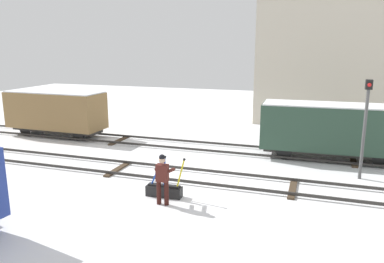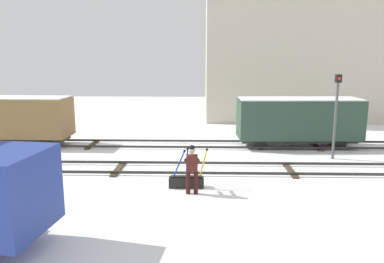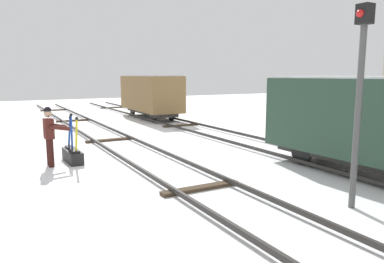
# 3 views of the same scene
# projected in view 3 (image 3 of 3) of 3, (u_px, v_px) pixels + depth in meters

# --- Properties ---
(ground_plane) EXTENTS (60.00, 60.00, 0.00)m
(ground_plane) POSITION_uv_depth(u_px,v_px,m) (144.00, 159.00, 11.23)
(ground_plane) COLOR white
(track_main_line) EXTENTS (44.00, 1.94, 0.18)m
(track_main_line) POSITION_uv_depth(u_px,v_px,m) (143.00, 155.00, 11.22)
(track_main_line) COLOR #2D2B28
(track_main_line) RESTS_ON ground_plane
(track_siding_near) EXTENTS (44.00, 1.94, 0.18)m
(track_siding_near) POSITION_uv_depth(u_px,v_px,m) (254.00, 143.00, 13.29)
(track_siding_near) COLOR #2D2B28
(track_siding_near) RESTS_ON ground_plane
(switch_lever_frame) EXTENTS (1.40, 0.40, 1.45)m
(switch_lever_frame) POSITION_uv_depth(u_px,v_px,m) (73.00, 154.00, 10.77)
(switch_lever_frame) COLOR black
(switch_lever_frame) RESTS_ON ground_plane
(rail_worker) EXTENTS (0.55, 0.67, 1.69)m
(rail_worker) POSITION_uv_depth(u_px,v_px,m) (50.00, 133.00, 10.19)
(rail_worker) COLOR #351511
(rail_worker) RESTS_ON ground_plane
(signal_post) EXTENTS (0.24, 0.32, 3.83)m
(signal_post) POSITION_uv_depth(u_px,v_px,m) (360.00, 87.00, 6.73)
(signal_post) COLOR #4C4C4C
(signal_post) RESTS_ON ground_plane
(freight_car_near_switch) EXTENTS (5.66, 2.06, 2.56)m
(freight_car_near_switch) POSITION_uv_depth(u_px,v_px,m) (150.00, 94.00, 21.57)
(freight_car_near_switch) COLOR #2D2B28
(freight_car_near_switch) RESTS_ON ground_plane
(freight_car_mid_siding) EXTENTS (6.21, 2.09, 2.53)m
(freight_car_mid_siding) POSITION_uv_depth(u_px,v_px,m) (381.00, 121.00, 8.87)
(freight_car_mid_siding) COLOR #2D2B28
(freight_car_mid_siding) RESTS_ON ground_plane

